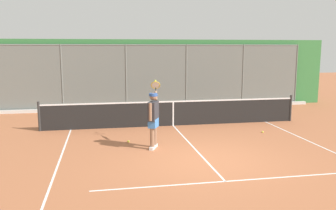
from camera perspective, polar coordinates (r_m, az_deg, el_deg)
ground_plane at (r=9.55m, az=6.05°, el=-8.84°), size 60.00×60.00×0.00m
court_line_markings at (r=8.00m, az=9.70°, el=-12.54°), size 7.67×10.68×0.01m
fence_backdrop at (r=17.95m, az=-2.16°, el=5.08°), size 17.89×1.37×3.36m
tennis_net at (r=13.50m, az=0.83°, el=-1.29°), size 9.85×0.09×1.07m
tennis_player at (r=10.37m, az=-2.38°, el=-1.82°), size 0.55×1.36×1.95m
tennis_ball_by_sideline at (r=11.27m, az=-6.42°, el=-5.86°), size 0.07×0.07×0.07m
tennis_ball_near_net at (r=12.88m, az=15.02°, el=-4.21°), size 0.07×0.07×0.07m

